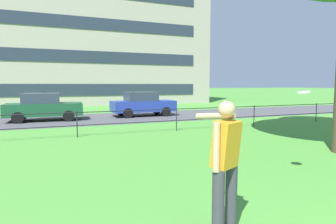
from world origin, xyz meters
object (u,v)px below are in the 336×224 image
at_px(frisbee, 304,92).
at_px(car_dark_green_far_left, 44,107).
at_px(car_blue_center, 143,104).
at_px(apartment_building_background, 82,32).
at_px(person_thrower, 225,163).

distance_m(frisbee, car_dark_green_far_left, 13.88).
relative_size(frisbee, car_dark_green_far_left, 0.08).
bearing_deg(car_blue_center, apartment_building_background, 97.64).
relative_size(person_thrower, car_blue_center, 0.44).
distance_m(person_thrower, car_dark_green_far_left, 14.27).
xyz_separation_m(frisbee, car_blue_center, (0.47, 13.05, -1.07)).
bearing_deg(car_dark_green_far_left, apartment_building_background, 77.42).
height_order(frisbee, car_blue_center, frisbee).
bearing_deg(car_dark_green_far_left, car_blue_center, 2.82).
xyz_separation_m(person_thrower, car_blue_center, (3.14, 14.30, -0.20)).
relative_size(person_thrower, car_dark_green_far_left, 0.45).
bearing_deg(car_blue_center, person_thrower, -102.39).
bearing_deg(frisbee, person_thrower, -154.98).
xyz_separation_m(frisbee, apartment_building_background, (-1.69, 29.14, 5.98)).
bearing_deg(apartment_building_background, car_dark_green_far_left, -102.58).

